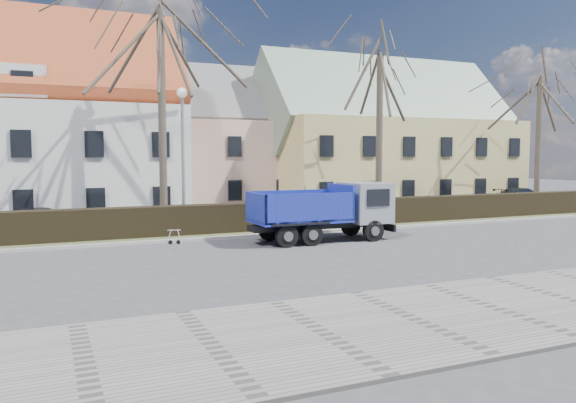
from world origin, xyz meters
name	(u,v)px	position (x,y,z in m)	size (l,w,h in m)	color
ground	(268,256)	(0.00, 0.00, 0.00)	(120.00, 120.00, 0.00)	#434345
sidewalk_near	(414,320)	(0.00, -8.50, 0.04)	(80.00, 5.00, 0.08)	gray
curb_far	(229,237)	(0.00, 4.60, 0.06)	(80.00, 0.30, 0.12)	#A09D94
grass_strip	(218,233)	(0.00, 6.20, 0.05)	(80.00, 3.00, 0.10)	#48512D
hedge	(220,220)	(0.00, 6.00, 0.65)	(60.00, 0.90, 1.30)	black
building_pink	(217,149)	(4.00, 20.00, 4.00)	(10.80, 8.80, 8.00)	beige
building_yellow	(385,146)	(16.00, 17.00, 4.25)	(18.80, 10.80, 8.50)	tan
tree_1	(162,96)	(-2.00, 8.50, 6.33)	(9.20, 9.20, 12.65)	#443A2F
tree_2	(379,120)	(10.00, 8.50, 5.50)	(8.00, 8.00, 11.00)	#443A2F
tree_3	(539,129)	(22.00, 8.50, 5.23)	(7.60, 7.60, 10.45)	#443A2F
dump_truck	(317,211)	(3.13, 2.42, 1.24)	(6.21, 2.31, 2.48)	navy
streetlight	(183,160)	(-1.39, 7.00, 3.34)	(0.52, 0.52, 6.67)	#9DA1A4
cart_frame	(169,236)	(-2.69, 4.03, 0.33)	(0.73, 0.42, 0.67)	silver
parked_car_a	(44,219)	(-7.26, 9.74, 0.63)	(1.49, 3.71, 1.27)	black
parked_car_b	(522,197)	(23.39, 11.03, 0.65)	(1.81, 4.46, 1.30)	black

